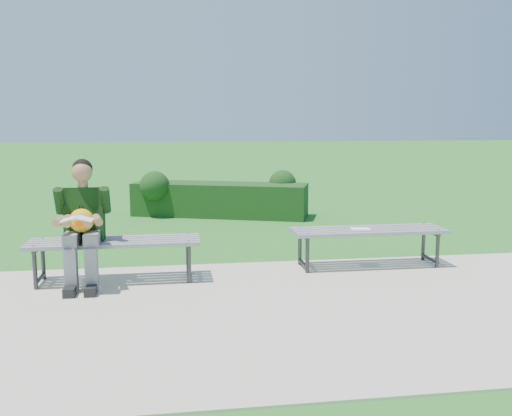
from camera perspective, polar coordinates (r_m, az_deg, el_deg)
name	(u,v)px	position (r m, az deg, el deg)	size (l,w,h in m)	color
ground	(251,264)	(6.96, -0.55, -5.63)	(80.00, 80.00, 0.00)	#287A23
walkway	(277,310)	(5.30, 2.12, -10.17)	(30.00, 3.50, 0.02)	#C0B39E
hedge	(219,197)	(10.40, -3.71, 1.08)	(3.24, 1.79, 0.84)	#123910
bench_left	(115,245)	(6.26, -13.96, -3.61)	(1.80, 0.50, 0.46)	slate
bench_right	(368,233)	(6.83, 11.18, -2.50)	(1.80, 0.50, 0.46)	slate
seated_boy	(83,220)	(6.15, -16.93, -1.12)	(0.56, 0.76, 1.31)	gray
paper_sheet	(360,229)	(6.79, 10.40, -2.05)	(0.24, 0.19, 0.01)	white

